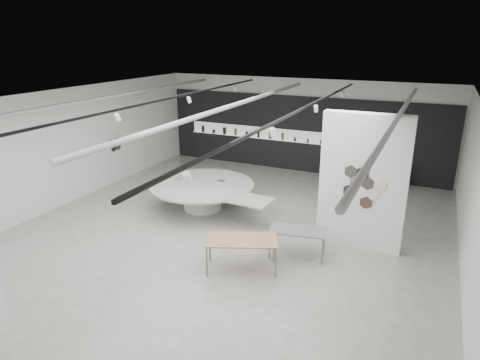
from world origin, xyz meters
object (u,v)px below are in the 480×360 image
at_px(display_island, 204,193).
at_px(kitchen_counter, 379,171).
at_px(partition_column, 363,183).
at_px(sample_table_stone, 298,232).
at_px(sample_table_wood, 242,241).

height_order(display_island, kitchen_counter, kitchen_counter).
xyz_separation_m(partition_column, kitchen_counter, (-0.21, 5.53, -1.29)).
distance_m(sample_table_stone, kitchen_counter, 6.82).
bearing_deg(partition_column, kitchen_counter, 92.22).
bearing_deg(display_island, sample_table_wood, -43.23).
relative_size(display_island, sample_table_stone, 2.93).
distance_m(partition_column, display_island, 5.20).
xyz_separation_m(partition_column, display_island, (-5.02, 0.52, -1.24)).
relative_size(partition_column, sample_table_stone, 2.39).
distance_m(display_island, kitchen_counter, 6.94).
bearing_deg(sample_table_wood, partition_column, 45.99).
height_order(sample_table_stone, kitchen_counter, kitchen_counter).
bearing_deg(partition_column, sample_table_wood, -134.01).
relative_size(display_island, sample_table_wood, 2.35).
xyz_separation_m(display_island, sample_table_stone, (3.71, -1.72, 0.10)).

